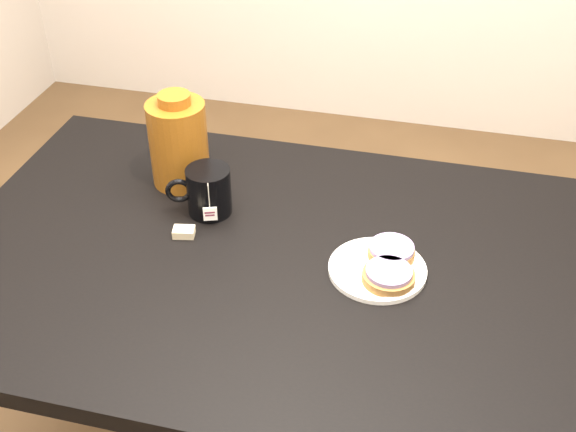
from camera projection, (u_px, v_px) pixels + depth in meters
The scene contains 7 objects.
table at pixel (282, 288), 1.52m from camera, with size 1.40×0.90×0.75m.
plate at pixel (377, 269), 1.43m from camera, with size 0.20×0.20×0.01m.
bagel_back at pixel (391, 251), 1.45m from camera, with size 0.11×0.11×0.03m.
bagel_front at pixel (389, 275), 1.39m from camera, with size 0.14×0.14×0.03m.
mug at pixel (208, 191), 1.57m from camera, with size 0.15×0.12×0.11m.
teabag_pouch at pixel (184, 232), 1.53m from camera, with size 0.04×0.03×0.02m, color #C6B793.
bagel_package at pixel (179, 142), 1.64m from camera, with size 0.18×0.18×0.22m.
Camera 1 is at (0.28, -1.10, 1.69)m, focal length 45.00 mm.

